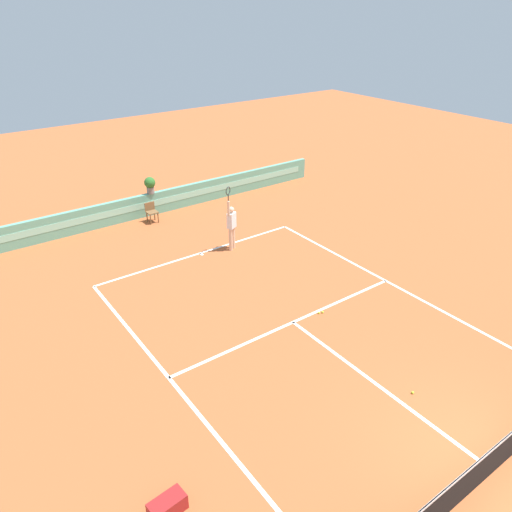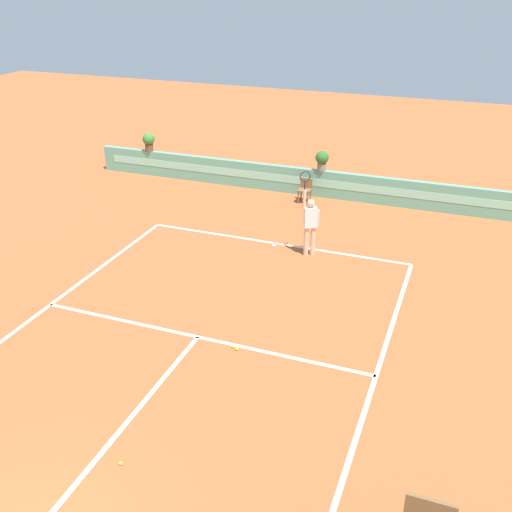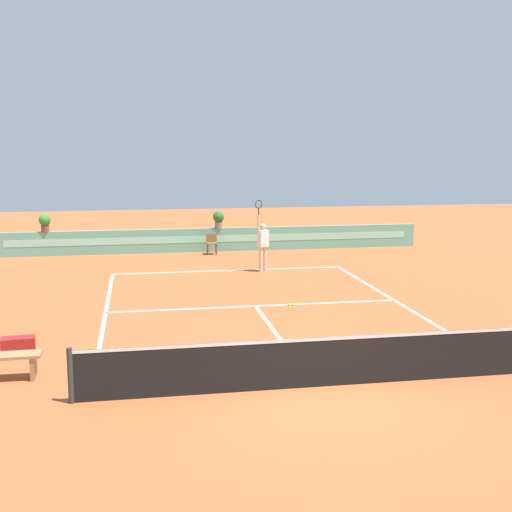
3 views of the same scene
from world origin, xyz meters
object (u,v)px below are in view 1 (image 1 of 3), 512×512
Objects in this scene: tennis_ball_near_baseline at (413,392)px; tennis_ball_by_sideline at (319,313)px; ball_kid_chair at (151,211)px; tennis_player at (232,224)px; gear_bag at (167,506)px; potted_plant_centre at (150,184)px; tennis_ball_mid_court at (323,312)px.

tennis_ball_near_baseline is 1.00× the size of tennis_ball_by_sideline.
ball_kid_chair is 4.43m from tennis_player.
tennis_ball_near_baseline is 3.91m from tennis_ball_by_sideline.
ball_kid_chair is 12.50× the size of tennis_ball_by_sideline.
gear_bag reaches higher than tennis_ball_by_sideline.
potted_plant_centre reaches higher than tennis_ball_by_sideline.
potted_plant_centre is (6.00, 13.30, 1.23)m from gear_bag.
gear_bag is at bearing -129.78° from tennis_player.
gear_bag is 6.31m from tennis_ball_near_baseline.
tennis_player is 3.57× the size of potted_plant_centre.
gear_bag is 10.29× the size of tennis_ball_mid_court.
tennis_ball_mid_court is at bearing -91.49° from tennis_player.
gear_bag reaches higher than tennis_ball_mid_court.
tennis_ball_mid_court and tennis_ball_by_sideline have the same top height.
tennis_ball_near_baseline is (-0.71, -9.08, -1.02)m from tennis_player.
tennis_player is (6.98, 8.39, 0.87)m from gear_bag.
ball_kid_chair reaches higher than tennis_ball_mid_court.
tennis_ball_by_sideline is at bearing -83.22° from ball_kid_chair.
ball_kid_chair is 9.45m from tennis_ball_by_sideline.
ball_kid_chair is 0.33× the size of tennis_player.
tennis_ball_by_sideline is at bearing 83.20° from tennis_ball_near_baseline.
tennis_player is 38.01× the size of tennis_ball_mid_court.
tennis_player reaches higher than tennis_ball_mid_court.
tennis_ball_mid_court is (0.58, 3.84, 0.00)m from tennis_ball_near_baseline.
ball_kid_chair is 12.50× the size of tennis_ball_near_baseline.
ball_kid_chair is 12.50× the size of tennis_ball_mid_court.
ball_kid_chair reaches higher than tennis_ball_by_sideline.
tennis_player is 5.02m from potted_plant_centre.
tennis_player is at bearing 50.22° from gear_bag.
potted_plant_centre is at bearing 91.12° from tennis_ball_near_baseline.
ball_kid_chair is at bearing 65.91° from gear_bag.
tennis_player is at bearing 87.24° from tennis_ball_by_sideline.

